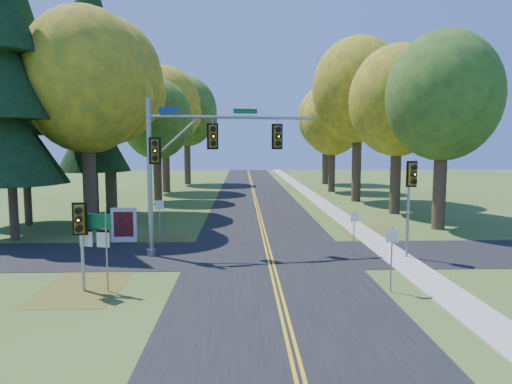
{
  "coord_description": "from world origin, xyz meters",
  "views": [
    {
      "loc": [
        -1.35,
        -20.4,
        5.47
      ],
      "look_at": [
        -0.66,
        1.62,
        3.2
      ],
      "focal_mm": 32.0,
      "sensor_mm": 36.0,
      "label": 1
    }
  ],
  "objects_px": {
    "east_signal_pole": "(411,185)",
    "info_kiosk": "(124,225)",
    "traffic_mast": "(193,155)",
    "route_sign_cluster": "(94,235)"
  },
  "relations": [
    {
      "from": "traffic_mast",
      "to": "east_signal_pole",
      "type": "relative_size",
      "value": 1.78
    },
    {
      "from": "traffic_mast",
      "to": "info_kiosk",
      "type": "distance_m",
      "value": 6.56
    },
    {
      "from": "traffic_mast",
      "to": "info_kiosk",
      "type": "relative_size",
      "value": 4.31
    },
    {
      "from": "traffic_mast",
      "to": "route_sign_cluster",
      "type": "xyz_separation_m",
      "value": [
        -3.1,
        -5.77,
        -2.86
      ]
    },
    {
      "from": "traffic_mast",
      "to": "info_kiosk",
      "type": "bearing_deg",
      "value": 135.07
    },
    {
      "from": "route_sign_cluster",
      "to": "info_kiosk",
      "type": "relative_size",
      "value": 1.54
    },
    {
      "from": "traffic_mast",
      "to": "route_sign_cluster",
      "type": "bearing_deg",
      "value": -128.3
    },
    {
      "from": "traffic_mast",
      "to": "info_kiosk",
      "type": "xyz_separation_m",
      "value": [
        -4.26,
        2.97,
        -4.01
      ]
    },
    {
      "from": "traffic_mast",
      "to": "east_signal_pole",
      "type": "bearing_deg",
      "value": -17.5
    },
    {
      "from": "east_signal_pole",
      "to": "info_kiosk",
      "type": "height_order",
      "value": "east_signal_pole"
    }
  ]
}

